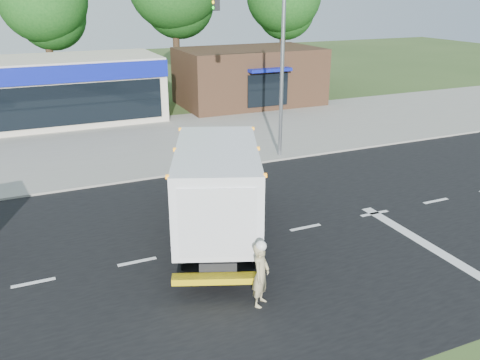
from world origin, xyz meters
The scene contains 10 objects.
ground centered at (0.00, 0.00, 0.00)m, with size 120.00×120.00×0.00m, color #385123.
road_asphalt centered at (0.00, 0.00, 0.00)m, with size 60.00×14.00×0.02m, color black.
sidewalk centered at (0.00, 8.20, 0.06)m, with size 60.00×2.40×0.12m, color gray.
parking_apron centered at (0.00, 14.00, 0.01)m, with size 60.00×9.00×0.02m, color gray.
lane_markings centered at (1.35, -1.35, 0.02)m, with size 55.20×7.00×0.01m.
ems_box_truck centered at (-3.07, 0.62, 1.97)m, with size 5.00×8.04×3.42m.
emergency_worker centered at (-3.49, -3.55, 0.92)m, with size 0.76×0.75×1.88m.
retail_strip_mall centered at (-9.00, 19.93, 2.01)m, with size 18.00×6.20×4.00m.
brown_storefront centered at (7.00, 19.98, 2.00)m, with size 10.00×6.70×4.00m.
traffic_signal_pole centered at (2.35, 7.60, 4.92)m, with size 3.51×0.25×8.00m.
Camera 1 is at (-8.64, -13.91, 7.87)m, focal length 38.00 mm.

